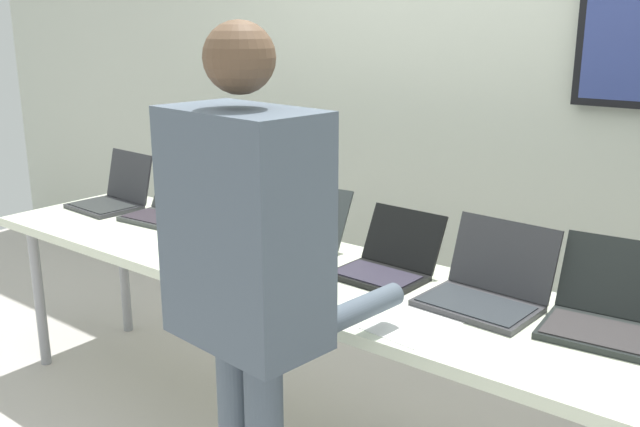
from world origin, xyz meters
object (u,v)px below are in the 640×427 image
object	(u,v)px
workbench	(324,286)
laptop_station_6	(606,311)
laptop_station_4	(388,261)
laptop_station_0	(114,195)
laptop_station_2	(224,224)
laptop_station_3	(295,239)
person	(248,270)
laptop_station_5	(487,287)
laptop_station_1	(168,208)

from	to	relation	value
workbench	laptop_station_6	size ratio (longest dim) A/B	8.72
laptop_station_4	laptop_station_0	bearing A→B (deg)	-179.18
laptop_station_0	laptop_station_2	bearing A→B (deg)	-0.67
laptop_station_2	laptop_station_3	distance (m)	0.38
workbench	laptop_station_0	bearing A→B (deg)	175.43
laptop_station_0	laptop_station_4	world-z (taller)	laptop_station_0
laptop_station_3	person	size ratio (longest dim) A/B	0.24
laptop_station_3	laptop_station_5	size ratio (longest dim) A/B	1.06
laptop_station_5	laptop_station_6	size ratio (longest dim) A/B	0.99
laptop_station_0	laptop_station_5	bearing A→B (deg)	-0.04
workbench	laptop_station_3	size ratio (longest dim) A/B	8.29
workbench	laptop_station_1	world-z (taller)	laptop_station_1
workbench	person	world-z (taller)	person
laptop_station_6	person	distance (m)	1.08
laptop_station_1	laptop_station_2	xyz separation A→B (m)	(0.41, -0.04, 0.00)
laptop_station_0	laptop_station_2	size ratio (longest dim) A/B	1.02
workbench	laptop_station_1	xyz separation A→B (m)	(-1.04, 0.14, 0.10)
workbench	person	distance (m)	0.72
laptop_station_3	laptop_station_4	size ratio (longest dim) A/B	1.22
laptop_station_4	laptop_station_5	distance (m)	0.40
laptop_station_3	laptop_station_1	bearing A→B (deg)	178.80
laptop_station_2	laptop_station_1	bearing A→B (deg)	174.73
person	laptop_station_4	bearing A→B (deg)	92.50
laptop_station_1	laptop_station_4	distance (m)	1.23
laptop_station_0	person	xyz separation A→B (m)	(1.64, -0.73, 0.18)
laptop_station_0	person	world-z (taller)	person
laptop_station_4	workbench	bearing A→B (deg)	-144.38
workbench	laptop_station_5	size ratio (longest dim) A/B	8.79
laptop_station_2	laptop_station_4	bearing A→B (deg)	2.26
laptop_station_3	laptop_station_6	bearing A→B (deg)	1.29
laptop_station_5	person	xyz separation A→B (m)	(-0.37, -0.73, 0.19)
laptop_station_4	person	bearing A→B (deg)	-87.50
laptop_station_0	person	size ratio (longest dim) A/B	0.21
laptop_station_6	laptop_station_4	bearing A→B (deg)	-178.79
laptop_station_0	laptop_station_1	xyz separation A→B (m)	(0.38, 0.03, -0.01)
workbench	laptop_station_2	world-z (taller)	laptop_station_2
workbench	laptop_station_0	world-z (taller)	laptop_station_0
laptop_station_1	laptop_station_4	world-z (taller)	laptop_station_4
laptop_station_0	laptop_station_3	xyz separation A→B (m)	(1.18, 0.01, -0.00)
laptop_station_1	laptop_station_5	xyz separation A→B (m)	(1.63, -0.03, 0.01)
workbench	laptop_station_3	world-z (taller)	laptop_station_3
laptop_station_3	laptop_station_4	bearing A→B (deg)	1.45
laptop_station_5	person	world-z (taller)	person
laptop_station_6	laptop_station_0	bearing A→B (deg)	-179.06
laptop_station_5	laptop_station_2	bearing A→B (deg)	-179.63
workbench	laptop_station_5	world-z (taller)	laptop_station_5
laptop_station_1	laptop_station_6	world-z (taller)	laptop_station_6
laptop_station_1	laptop_station_4	bearing A→B (deg)	-0.27
laptop_station_0	laptop_station_5	distance (m)	2.01
person	laptop_station_3	bearing A→B (deg)	121.96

